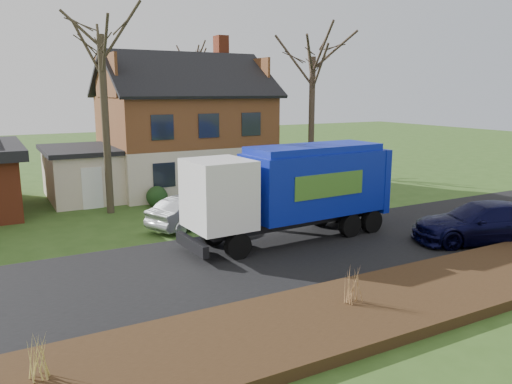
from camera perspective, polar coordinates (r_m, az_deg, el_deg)
ground at (r=18.15m, az=1.95°, el=-7.30°), size 120.00×120.00×0.00m
road at (r=18.15m, az=1.95°, el=-7.27°), size 80.00×7.00×0.02m
mulch_verge at (r=14.12m, az=13.26°, el=-12.62°), size 80.00×3.50×0.30m
main_house at (r=30.52m, az=-9.08°, el=7.93°), size 12.95×8.95×9.26m
garbage_truck at (r=19.73m, az=4.52°, el=0.66°), size 8.81×2.78×3.73m
silver_sedan at (r=21.94m, az=-7.33°, el=-2.21°), size 4.39×2.91×1.37m
navy_wagon at (r=21.45m, az=24.44°, el=-3.20°), size 5.88×4.13×1.58m
tree_front_west at (r=25.01m, az=-17.56°, el=19.62°), size 3.92×3.92×11.65m
tree_front_east at (r=30.26m, az=6.58°, el=17.50°), size 4.01×4.01×11.14m
tree_back at (r=38.56m, az=-7.21°, el=15.19°), size 3.18×3.18×10.07m
grass_clump_west at (r=11.07m, az=-23.34°, el=-16.72°), size 0.36×0.30×0.96m
grass_clump_mid at (r=13.68m, az=10.96°, el=-10.39°), size 0.35×0.29×0.99m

